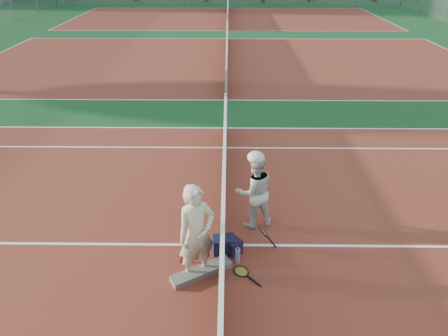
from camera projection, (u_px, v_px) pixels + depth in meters
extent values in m
plane|color=#103D1C|center=(223.00, 245.00, 7.46)|extent=(130.00, 130.00, 0.00)
cube|color=maroon|center=(223.00, 245.00, 7.46)|extent=(23.77, 10.97, 0.01)
cube|color=maroon|center=(227.00, 62.00, 19.25)|extent=(23.77, 10.97, 0.01)
cube|color=maroon|center=(228.00, 18.00, 31.04)|extent=(23.77, 10.97, 0.01)
imported|color=beige|center=(197.00, 234.00, 6.37)|extent=(0.76, 0.69, 1.75)
imported|color=silver|center=(254.00, 191.00, 7.66)|extent=(0.90, 0.79, 1.56)
cube|color=black|center=(224.00, 245.00, 7.24)|extent=(0.43, 0.31, 0.32)
cube|color=black|center=(232.00, 245.00, 7.24)|extent=(0.42, 0.43, 0.29)
cube|color=#615C58|center=(202.00, 272.00, 6.78)|extent=(1.06, 0.76, 0.11)
cylinder|color=#C9E7FF|center=(238.00, 256.00, 6.99)|extent=(0.09, 0.09, 0.30)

